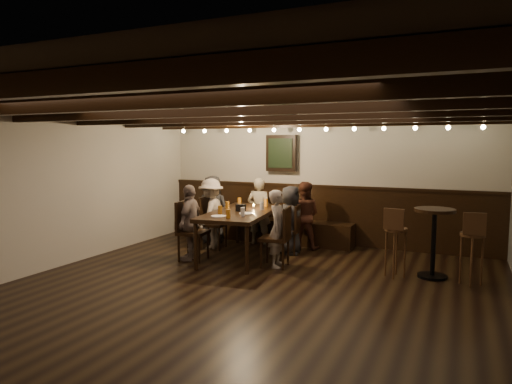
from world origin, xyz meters
The scene contains 27 objects.
room centered at (-0.29, 2.21, 1.07)m, with size 7.00×7.00×7.00m.
dining_table centered at (-0.91, 1.84, 0.73)m, with size 1.23×2.23×0.79m.
chair_left_near centered at (-1.69, 2.19, 0.29)m, with size 0.49×0.49×0.96m.
chair_left_far centered at (-1.57, 1.30, 0.30)m, with size 0.51×0.51×0.99m.
chair_right_near centered at (-0.26, 2.39, 0.26)m, with size 0.44×0.44×0.86m.
chair_right_far centered at (-0.14, 1.49, 0.29)m, with size 0.49×0.49×0.95m.
person_bench_left centered at (-1.93, 2.61, 0.66)m, with size 0.65×0.42×1.32m, color #28282B.
person_bench_centre centered at (-1.06, 2.88, 0.65)m, with size 0.47×0.31×1.29m, color gray.
person_bench_right centered at (-0.14, 2.86, 0.62)m, with size 0.61×0.47×1.25m, color #4F281B.
person_left_near centered at (-1.72, 2.19, 0.65)m, with size 0.84×0.48×1.30m, color #A09487.
person_left_far centered at (-1.60, 1.30, 0.63)m, with size 0.74×0.31×1.26m, color slate.
person_right_near centered at (-0.23, 2.39, 0.60)m, with size 0.59×0.38×1.20m, color #252527.
person_right_far centered at (-0.11, 1.50, 0.61)m, with size 0.44×0.29×1.22m, color gray.
pint_a centered at (-1.29, 2.50, 0.86)m, with size 0.07×0.07×0.14m, color #BF7219.
pint_b centered at (-0.75, 2.52, 0.86)m, with size 0.07×0.07×0.14m, color #BF7219.
pint_c centered at (-1.22, 1.90, 0.86)m, with size 0.07×0.07×0.14m, color #BF7219.
pint_d centered at (-0.64, 2.08, 0.86)m, with size 0.07×0.07×0.14m, color silver.
pint_e centered at (-1.07, 1.37, 0.86)m, with size 0.07×0.07×0.14m, color #BF7219.
pint_f centered at (-0.64, 1.33, 0.86)m, with size 0.07×0.07×0.14m, color silver.
pint_g centered at (-0.75, 1.06, 0.86)m, with size 0.07×0.07×0.14m, color #BF7219.
plate_near centered at (-0.97, 1.13, 0.80)m, with size 0.24×0.24×0.01m, color white.
plate_far centered at (-0.69, 1.57, 0.80)m, with size 0.24×0.24×0.01m, color white.
condiment_caddy centered at (-0.91, 1.79, 0.85)m, with size 0.15×0.10×0.12m, color black.
candle centered at (-0.84, 2.16, 0.82)m, with size 0.05×0.05×0.05m, color beige.
high_top_table centered at (2.15, 1.88, 0.66)m, with size 0.57×0.57×1.01m.
bar_stool_left centered at (1.65, 1.67, 0.38)m, with size 0.32×0.34×1.02m.
bar_stool_right centered at (2.65, 1.72, 0.38)m, with size 0.32×0.34×1.02m.
Camera 1 is at (2.50, -5.05, 1.93)m, focal length 32.00 mm.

